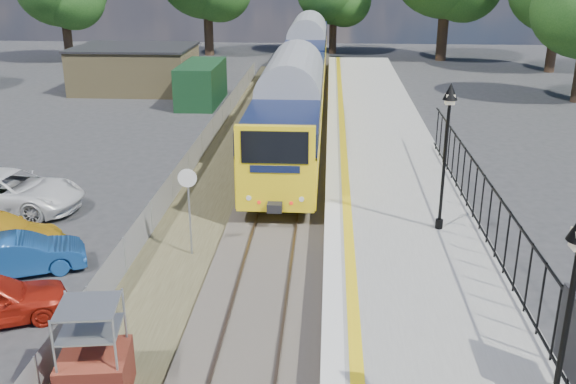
# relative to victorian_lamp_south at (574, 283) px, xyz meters

# --- Properties ---
(ground) EXTENTS (120.00, 120.00, 0.00)m
(ground) POSITION_rel_victorian_lamp_south_xyz_m (-5.50, 4.00, -4.30)
(ground) COLOR #2D2D30
(ground) RESTS_ON ground
(track_bed) EXTENTS (5.90, 80.00, 0.29)m
(track_bed) POSITION_rel_victorian_lamp_south_xyz_m (-5.97, 13.67, -4.21)
(track_bed) COLOR #473F38
(track_bed) RESTS_ON ground
(platform) EXTENTS (5.00, 70.00, 0.90)m
(platform) POSITION_rel_victorian_lamp_south_xyz_m (-1.30, 12.00, -3.85)
(platform) COLOR gray
(platform) RESTS_ON ground
(platform_edge) EXTENTS (0.90, 70.00, 0.01)m
(platform_edge) POSITION_rel_victorian_lamp_south_xyz_m (-3.36, 12.00, -3.39)
(platform_edge) COLOR silver
(platform_edge) RESTS_ON platform
(victorian_lamp_south) EXTENTS (0.44, 0.44, 4.60)m
(victorian_lamp_south) POSITION_rel_victorian_lamp_south_xyz_m (0.00, 0.00, 0.00)
(victorian_lamp_south) COLOR black
(victorian_lamp_south) RESTS_ON platform
(victorian_lamp_north) EXTENTS (0.44, 0.44, 4.60)m
(victorian_lamp_north) POSITION_rel_victorian_lamp_south_xyz_m (-0.20, 10.00, 0.00)
(victorian_lamp_north) COLOR black
(victorian_lamp_north) RESTS_ON platform
(palisade_fence) EXTENTS (0.12, 26.00, 2.00)m
(palisade_fence) POSITION_rel_victorian_lamp_south_xyz_m (1.05, 6.24, -2.46)
(palisade_fence) COLOR black
(palisade_fence) RESTS_ON platform
(wire_fence) EXTENTS (0.06, 52.00, 1.20)m
(wire_fence) POSITION_rel_victorian_lamp_south_xyz_m (-9.70, 16.00, -3.70)
(wire_fence) COLOR #999EA3
(wire_fence) RESTS_ON ground
(outbuilding) EXTENTS (10.80, 10.10, 3.12)m
(outbuilding) POSITION_rel_victorian_lamp_south_xyz_m (-16.41, 35.21, -2.78)
(outbuilding) COLOR #8F7D50
(outbuilding) RESTS_ON ground
(train) EXTENTS (2.82, 40.83, 3.51)m
(train) POSITION_rel_victorian_lamp_south_xyz_m (-5.50, 31.91, -1.96)
(train) COLOR yellow
(train) RESTS_ON ground
(brick_plinth) EXTENTS (1.60, 1.60, 2.29)m
(brick_plinth) POSITION_rel_victorian_lamp_south_xyz_m (-8.57, 2.32, -3.20)
(brick_plinth) COLOR maroon
(brick_plinth) RESTS_ON ground
(speed_sign) EXTENTS (0.59, 0.12, 2.91)m
(speed_sign) POSITION_rel_victorian_lamp_south_xyz_m (-8.00, 9.37, -2.30)
(speed_sign) COLOR #999EA3
(speed_sign) RESTS_ON ground
(car_blue) EXTENTS (3.85, 2.64, 1.20)m
(car_blue) POSITION_rel_victorian_lamp_south_xyz_m (-12.79, 7.85, -3.70)
(car_blue) COLOR navy
(car_blue) RESTS_ON ground
(car_white) EXTENTS (5.69, 3.09, 1.52)m
(car_white) POSITION_rel_victorian_lamp_south_xyz_m (-15.53, 12.78, -3.54)
(car_white) COLOR silver
(car_white) RESTS_ON ground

